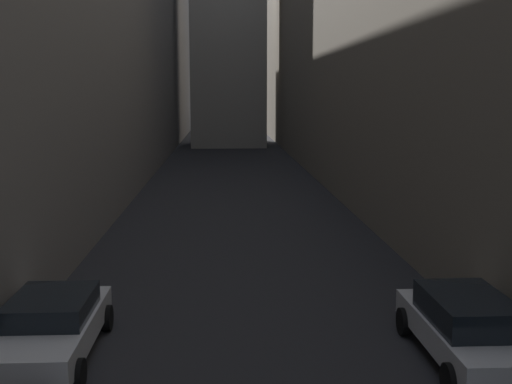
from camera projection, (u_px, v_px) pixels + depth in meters
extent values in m
plane|color=#232326|center=(233.00, 176.00, 43.74)|extent=(264.00, 264.00, 0.00)
cube|color=slate|center=(47.00, 5.00, 43.27)|extent=(14.07, 108.00, 23.16)
cube|color=#756B5B|center=(421.00, 16.00, 44.72)|extent=(15.67, 108.00, 21.99)
cube|color=silver|center=(51.00, 331.00, 13.68)|extent=(1.79, 4.57, 0.57)
cube|color=black|center=(52.00, 306.00, 13.73)|extent=(1.64, 2.20, 0.47)
cylinder|color=black|center=(31.00, 319.00, 15.21)|extent=(0.22, 0.62, 0.62)
cylinder|color=black|center=(107.00, 318.00, 15.30)|extent=(0.22, 0.62, 0.62)
cylinder|color=black|center=(78.00, 374.00, 12.23)|extent=(0.22, 0.62, 0.62)
cube|color=silver|center=(465.00, 334.00, 13.49)|extent=(1.71, 4.57, 0.56)
cube|color=black|center=(468.00, 309.00, 13.33)|extent=(1.57, 2.51, 0.59)
cylinder|color=black|center=(404.00, 321.00, 15.03)|extent=(0.22, 0.65, 0.65)
cylinder|color=black|center=(475.00, 320.00, 15.12)|extent=(0.22, 0.65, 0.65)
cylinder|color=black|center=(451.00, 380.00, 11.96)|extent=(0.22, 0.65, 0.65)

